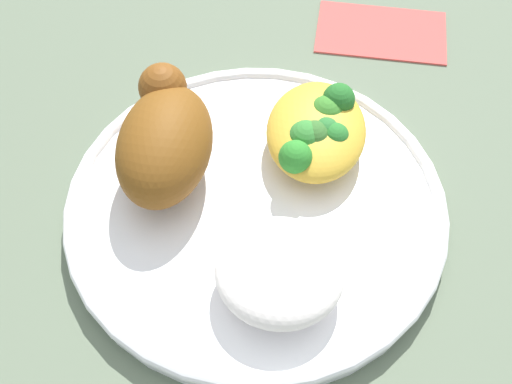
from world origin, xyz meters
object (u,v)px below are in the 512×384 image
object	(u,v)px
roasted_chicken	(165,139)
napkin	(381,31)
rice_pile	(280,271)
mac_cheese_with_broccoli	(317,130)
plate	(256,207)

from	to	relation	value
roasted_chicken	napkin	bearing A→B (deg)	-38.61
roasted_chicken	rice_pile	size ratio (longest dim) A/B	1.36
roasted_chicken	napkin	distance (m)	0.27
napkin	roasted_chicken	bearing A→B (deg)	141.39
mac_cheese_with_broccoli	plate	bearing A→B (deg)	146.09
roasted_chicken	plate	bearing A→B (deg)	-107.35
roasted_chicken	mac_cheese_with_broccoli	bearing A→B (deg)	-71.59
rice_pile	napkin	distance (m)	0.31
mac_cheese_with_broccoli	napkin	bearing A→B (deg)	-17.11
roasted_chicken	mac_cheese_with_broccoli	size ratio (longest dim) A/B	1.16
rice_pile	napkin	bearing A→B (deg)	-12.61
rice_pile	roasted_chicken	bearing A→B (deg)	47.02
plate	mac_cheese_with_broccoli	bearing A→B (deg)	-33.91
roasted_chicken	rice_pile	xyz separation A→B (m)	(-0.09, -0.10, -0.02)
plate	napkin	distance (m)	0.25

